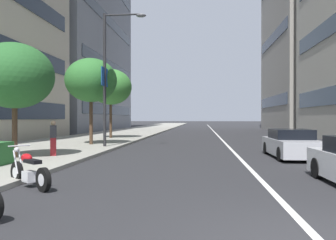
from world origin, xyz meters
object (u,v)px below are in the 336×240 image
Objects in this scene: car_lead_in_lane at (291,144)px; pedestrian_on_plaza at (53,138)px; street_tree_by_lamp_post at (91,80)px; street_tree_mid_sidewalk at (15,76)px; motorcycle_mid_row at (29,172)px; street_tree_far_plaza at (111,87)px; street_lamp_with_banners at (111,67)px.

pedestrian_on_plaza is (-1.59, 10.72, 0.32)m from car_lead_in_lane.
street_tree_mid_sidewalk is at bearing 173.32° from street_tree_by_lamp_post.
motorcycle_mid_row is 19.68m from street_tree_far_plaza.
street_tree_by_lamp_post is at bearing 50.19° from street_lamp_with_banners.
street_lamp_with_banners reaches higher than street_tree_far_plaza.
pedestrian_on_plaza is (5.78, 2.05, 0.53)m from motorcycle_mid_row.
street_lamp_with_banners reaches higher than motorcycle_mid_row.
motorcycle_mid_row is at bearing 129.79° from car_lead_in_lane.
street_lamp_with_banners reaches higher than street_tree_mid_sidewalk.
street_lamp_with_banners is 6.46m from street_tree_mid_sidewalk.
car_lead_in_lane reaches higher than motorcycle_mid_row.
car_lead_in_lane is at bearing -109.46° from street_lamp_with_banners.
car_lead_in_lane is 10.92m from street_lamp_with_banners.
street_tree_mid_sidewalk is 3.11m from pedestrian_on_plaza.
car_lead_in_lane is 12.64m from street_tree_mid_sidewalk.
motorcycle_mid_row is at bearing -168.33° from street_tree_by_lamp_post.
street_tree_by_lamp_post is (7.23, -0.85, 0.63)m from street_tree_mid_sidewalk.
street_lamp_with_banners is at bearing -48.58° from motorcycle_mid_row.
motorcycle_mid_row is 11.39m from car_lead_in_lane.
car_lead_in_lane is 10.85m from pedestrian_on_plaza.
street_tree_far_plaza reaches higher than car_lead_in_lane.
street_tree_mid_sidewalk is (-5.80, 2.56, -1.27)m from street_lamp_with_banners.
street_tree_far_plaza is at bearing 44.92° from car_lead_in_lane.
street_tree_far_plaza is at bearing -0.84° from street_tree_mid_sidewalk.
street_tree_far_plaza is at bearing 5.35° from street_tree_by_lamp_post.
pedestrian_on_plaza is at bearing 97.86° from car_lead_in_lane.
motorcycle_mid_row is 11.65m from street_lamp_with_banners.
pedestrian_on_plaza reaches higher than motorcycle_mid_row.
street_tree_by_lamp_post is (4.77, 11.18, 3.64)m from car_lead_in_lane.
motorcycle_mid_row is at bearing -145.73° from street_tree_mid_sidewalk.
street_lamp_with_banners is at bearing -23.78° from street_tree_mid_sidewalk.
street_tree_by_lamp_post reaches higher than street_tree_mid_sidewalk.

